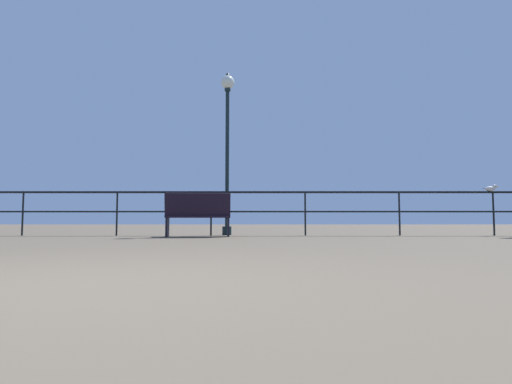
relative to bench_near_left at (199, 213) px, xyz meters
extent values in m
plane|color=brown|center=(0.21, -6.83, -0.54)|extent=(60.00, 60.00, 0.00)
cube|color=black|center=(0.21, 0.78, 0.54)|extent=(23.45, 0.05, 0.05)
cube|color=black|center=(0.21, 0.78, 0.05)|extent=(23.45, 0.04, 0.04)
cylinder|color=black|center=(-4.48, 0.78, 0.00)|extent=(0.04, 0.04, 1.08)
cylinder|color=black|center=(-2.13, 0.78, 0.00)|extent=(0.04, 0.04, 1.08)
cylinder|color=black|center=(0.21, 0.78, 0.00)|extent=(0.04, 0.04, 1.08)
cylinder|color=black|center=(2.56, 0.78, 0.00)|extent=(0.04, 0.04, 1.08)
cylinder|color=black|center=(4.91, 0.78, 0.00)|extent=(0.04, 0.04, 1.08)
cylinder|color=black|center=(7.25, 0.78, 0.00)|extent=(0.04, 0.04, 1.08)
cube|color=black|center=(-0.01, 0.09, -0.08)|extent=(1.52, 0.62, 0.05)
cube|color=black|center=(0.01, -0.13, 0.19)|extent=(1.48, 0.28, 0.54)
cube|color=black|center=(0.69, 0.16, -0.31)|extent=(0.08, 0.44, 0.46)
cube|color=black|center=(0.67, 0.35, 0.06)|extent=(0.07, 0.34, 0.04)
cube|color=black|center=(-0.70, 0.03, -0.31)|extent=(0.08, 0.44, 0.46)
cube|color=black|center=(-0.72, 0.22, 0.06)|extent=(0.07, 0.34, 0.04)
cylinder|color=black|center=(0.59, 1.10, -0.43)|extent=(0.24, 0.24, 0.22)
cylinder|color=black|center=(0.59, 1.10, 1.45)|extent=(0.10, 0.10, 3.54)
cylinder|color=black|center=(0.59, 1.10, 3.25)|extent=(0.16, 0.16, 0.06)
sphere|color=silver|center=(0.59, 1.10, 3.46)|extent=(0.36, 0.36, 0.36)
cone|color=black|center=(0.59, 1.10, 3.69)|extent=(0.12, 0.12, 0.10)
ellipsoid|color=silver|center=(7.19, 0.78, 0.63)|extent=(0.25, 0.19, 0.12)
ellipsoid|color=#959598|center=(7.19, 0.78, 0.64)|extent=(0.22, 0.15, 0.04)
sphere|color=silver|center=(7.28, 0.75, 0.68)|extent=(0.10, 0.10, 0.10)
cone|color=gold|center=(7.35, 0.73, 0.68)|extent=(0.06, 0.05, 0.04)
cube|color=#959598|center=(7.07, 0.81, 0.63)|extent=(0.09, 0.07, 0.02)
camera|label=1|loc=(1.33, -9.23, -0.14)|focal=28.21mm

